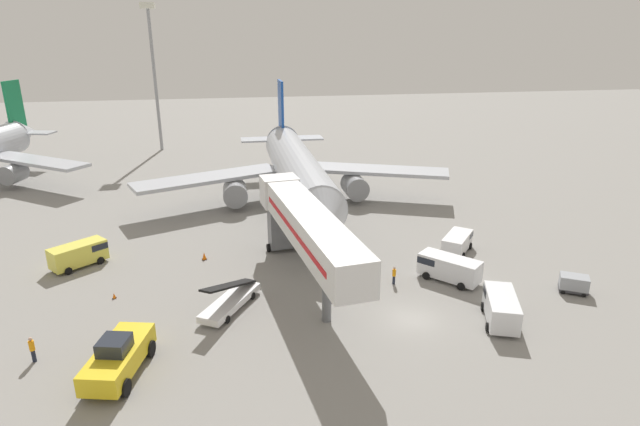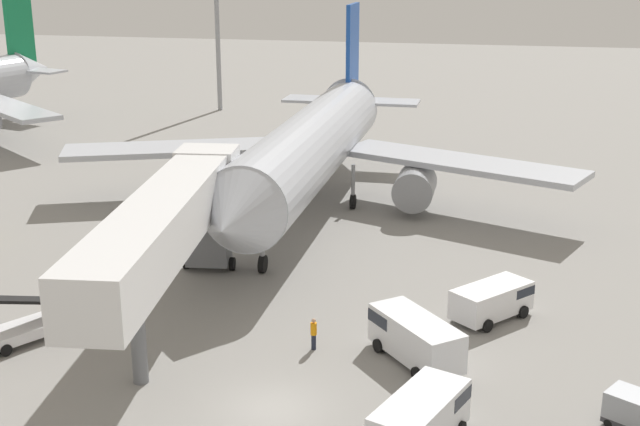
{
  "view_description": "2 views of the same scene",
  "coord_description": "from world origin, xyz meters",
  "px_view_note": "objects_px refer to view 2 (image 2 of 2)",
  "views": [
    {
      "loc": [
        -13.3,
        -32.47,
        20.48
      ],
      "look_at": [
        -3.52,
        19.21,
        2.23
      ],
      "focal_mm": 28.87,
      "sensor_mm": 36.0,
      "label": 1
    },
    {
      "loc": [
        8.61,
        -30.76,
        18.63
      ],
      "look_at": [
        -2.45,
        20.88,
        2.21
      ],
      "focal_mm": 47.45,
      "sensor_mm": 36.0,
      "label": 2
    }
  ],
  "objects_px": {
    "airplane_at_gate": "(313,146)",
    "ground_crew_worker_foreground": "(314,333)",
    "service_van_near_left": "(414,336)",
    "jet_bridge": "(171,220)",
    "service_van_outer_right": "(422,417)",
    "service_van_rear_right": "(493,299)",
    "baggage_cart_mid_center": "(636,410)",
    "safety_cone_alpha": "(86,260)",
    "belt_loader_truck": "(34,323)"
  },
  "relations": [
    {
      "from": "jet_bridge",
      "to": "service_van_outer_right",
      "type": "distance_m",
      "value": 16.79
    },
    {
      "from": "baggage_cart_mid_center",
      "to": "ground_crew_worker_foreground",
      "type": "distance_m",
      "value": 14.93
    },
    {
      "from": "safety_cone_alpha",
      "to": "airplane_at_gate",
      "type": "bearing_deg",
      "value": 52.94
    },
    {
      "from": "baggage_cart_mid_center",
      "to": "safety_cone_alpha",
      "type": "distance_m",
      "value": 33.09
    },
    {
      "from": "jet_bridge",
      "to": "service_van_near_left",
      "type": "bearing_deg",
      "value": -7.2
    },
    {
      "from": "service_van_outer_right",
      "to": "baggage_cart_mid_center",
      "type": "distance_m",
      "value": 8.94
    },
    {
      "from": "service_van_outer_right",
      "to": "safety_cone_alpha",
      "type": "height_order",
      "value": "service_van_outer_right"
    },
    {
      "from": "jet_bridge",
      "to": "belt_loader_truck",
      "type": "distance_m",
      "value": 8.6
    },
    {
      "from": "airplane_at_gate",
      "to": "service_van_near_left",
      "type": "xyz_separation_m",
      "value": [
        10.03,
        -23.18,
        -3.59
      ]
    },
    {
      "from": "service_van_near_left",
      "to": "ground_crew_worker_foreground",
      "type": "bearing_deg",
      "value": 178.96
    },
    {
      "from": "belt_loader_truck",
      "to": "service_van_rear_right",
      "type": "height_order",
      "value": "belt_loader_truck"
    },
    {
      "from": "service_van_near_left",
      "to": "service_van_outer_right",
      "type": "xyz_separation_m",
      "value": [
        1.06,
        -7.19,
        -0.02
      ]
    },
    {
      "from": "service_van_near_left",
      "to": "service_van_outer_right",
      "type": "relative_size",
      "value": 0.99
    },
    {
      "from": "jet_bridge",
      "to": "service_van_rear_right",
      "type": "height_order",
      "value": "jet_bridge"
    },
    {
      "from": "service_van_near_left",
      "to": "baggage_cart_mid_center",
      "type": "distance_m",
      "value": 10.32
    },
    {
      "from": "jet_bridge",
      "to": "belt_loader_truck",
      "type": "relative_size",
      "value": 3.43
    },
    {
      "from": "ground_crew_worker_foreground",
      "to": "service_van_outer_right",
      "type": "bearing_deg",
      "value": -50.82
    },
    {
      "from": "airplane_at_gate",
      "to": "service_van_outer_right",
      "type": "xyz_separation_m",
      "value": [
        11.09,
        -30.37,
        -3.61
      ]
    },
    {
      "from": "jet_bridge",
      "to": "service_van_near_left",
      "type": "xyz_separation_m",
      "value": [
        12.55,
        -1.58,
        -4.4
      ]
    },
    {
      "from": "service_van_rear_right",
      "to": "safety_cone_alpha",
      "type": "bearing_deg",
      "value": 173.72
    },
    {
      "from": "airplane_at_gate",
      "to": "safety_cone_alpha",
      "type": "height_order",
      "value": "airplane_at_gate"
    },
    {
      "from": "jet_bridge",
      "to": "service_van_near_left",
      "type": "distance_m",
      "value": 13.39
    },
    {
      "from": "service_van_outer_right",
      "to": "baggage_cart_mid_center",
      "type": "xyz_separation_m",
      "value": [
        8.39,
        3.06,
        -0.4
      ]
    },
    {
      "from": "jet_bridge",
      "to": "belt_loader_truck",
      "type": "xyz_separation_m",
      "value": [
        -6.35,
        -3.13,
        -4.89
      ]
    },
    {
      "from": "service_van_outer_right",
      "to": "service_van_near_left",
      "type": "bearing_deg",
      "value": 98.4
    },
    {
      "from": "service_van_rear_right",
      "to": "safety_cone_alpha",
      "type": "relative_size",
      "value": 6.5
    },
    {
      "from": "service_van_rear_right",
      "to": "safety_cone_alpha",
      "type": "distance_m",
      "value": 24.91
    },
    {
      "from": "service_van_near_left",
      "to": "safety_cone_alpha",
      "type": "height_order",
      "value": "service_van_near_left"
    },
    {
      "from": "airplane_at_gate",
      "to": "service_van_rear_right",
      "type": "distance_m",
      "value": 22.46
    },
    {
      "from": "safety_cone_alpha",
      "to": "belt_loader_truck",
      "type": "bearing_deg",
      "value": -77.24
    },
    {
      "from": "service_van_rear_right",
      "to": "ground_crew_worker_foreground",
      "type": "bearing_deg",
      "value": -146.38
    },
    {
      "from": "service_van_outer_right",
      "to": "ground_crew_worker_foreground",
      "type": "height_order",
      "value": "service_van_outer_right"
    },
    {
      "from": "jet_bridge",
      "to": "service_van_rear_right",
      "type": "distance_m",
      "value": 17.28
    },
    {
      "from": "jet_bridge",
      "to": "service_van_outer_right",
      "type": "xyz_separation_m",
      "value": [
        13.61,
        -8.78,
        -4.43
      ]
    },
    {
      "from": "service_van_rear_right",
      "to": "ground_crew_worker_foreground",
      "type": "xyz_separation_m",
      "value": [
        -8.47,
        -5.63,
        -0.2
      ]
    },
    {
      "from": "ground_crew_worker_foreground",
      "to": "belt_loader_truck",
      "type": "bearing_deg",
      "value": -173.35
    },
    {
      "from": "service_van_outer_right",
      "to": "ground_crew_worker_foreground",
      "type": "xyz_separation_m",
      "value": [
        -5.93,
        7.28,
        -0.36
      ]
    },
    {
      "from": "airplane_at_gate",
      "to": "jet_bridge",
      "type": "xyz_separation_m",
      "value": [
        -2.52,
        -21.59,
        0.81
      ]
    },
    {
      "from": "jet_bridge",
      "to": "service_van_rear_right",
      "type": "bearing_deg",
      "value": 14.36
    },
    {
      "from": "safety_cone_alpha",
      "to": "service_van_rear_right",
      "type": "bearing_deg",
      "value": -6.28
    },
    {
      "from": "airplane_at_gate",
      "to": "ground_crew_worker_foreground",
      "type": "xyz_separation_m",
      "value": [
        5.16,
        -23.09,
        -3.97
      ]
    },
    {
      "from": "service_van_near_left",
      "to": "service_van_outer_right",
      "type": "height_order",
      "value": "service_van_near_left"
    },
    {
      "from": "jet_bridge",
      "to": "safety_cone_alpha",
      "type": "distance_m",
      "value": 12.21
    },
    {
      "from": "safety_cone_alpha",
      "to": "ground_crew_worker_foreground",
      "type": "bearing_deg",
      "value": -27.16
    },
    {
      "from": "service_van_rear_right",
      "to": "service_van_near_left",
      "type": "relative_size",
      "value": 0.89
    },
    {
      "from": "airplane_at_gate",
      "to": "jet_bridge",
      "type": "relative_size",
      "value": 1.83
    },
    {
      "from": "ground_crew_worker_foreground",
      "to": "airplane_at_gate",
      "type": "bearing_deg",
      "value": 102.59
    },
    {
      "from": "airplane_at_gate",
      "to": "belt_loader_truck",
      "type": "bearing_deg",
      "value": -109.72
    },
    {
      "from": "service_van_outer_right",
      "to": "safety_cone_alpha",
      "type": "bearing_deg",
      "value": 144.86
    },
    {
      "from": "airplane_at_gate",
      "to": "service_van_rear_right",
      "type": "xyz_separation_m",
      "value": [
        13.62,
        -17.46,
        -3.77
      ]
    }
  ]
}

